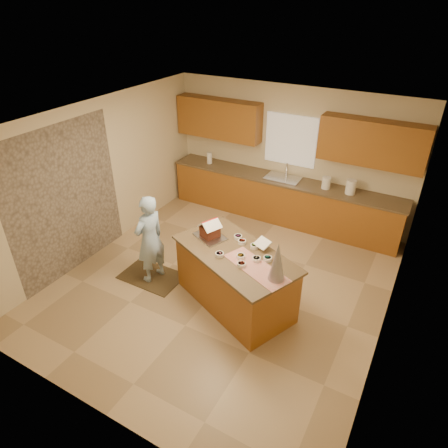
{
  "coord_description": "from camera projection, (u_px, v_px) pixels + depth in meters",
  "views": [
    {
      "loc": [
        2.54,
        -4.52,
        4.21
      ],
      "look_at": [
        -0.1,
        0.2,
        1.0
      ],
      "focal_mm": 31.75,
      "sensor_mm": 36.0,
      "label": 1
    }
  ],
  "objects": [
    {
      "name": "tinsel_tree",
      "position": [
        277.0,
        262.0,
        5.06
      ],
      "size": [
        0.29,
        0.29,
        0.56
      ],
      "primitive_type": "cone",
      "rotation": [
        0.0,
        0.0,
        -0.41
      ],
      "color": "silver",
      "rests_on": "island_top"
    },
    {
      "name": "island_top",
      "position": [
        235.0,
        254.0,
        5.73
      ],
      "size": [
        2.15,
        1.67,
        0.04
      ],
      "primitive_type": "cube",
      "rotation": [
        0.0,
        0.0,
        -0.41
      ],
      "color": "brown",
      "rests_on": "island_base"
    },
    {
      "name": "window_curtain",
      "position": [
        291.0,
        140.0,
        7.81
      ],
      "size": [
        1.05,
        0.03,
        1.0
      ],
      "primitive_type": "cube",
      "color": "white",
      "rests_on": "wall_back"
    },
    {
      "name": "back_counter_base",
      "position": [
        281.0,
        200.0,
        8.22
      ],
      "size": [
        4.8,
        0.6,
        0.88
      ],
      "primitive_type": "cube",
      "color": "brown",
      "rests_on": "floor"
    },
    {
      "name": "upper_cabinet_right",
      "position": [
        372.0,
        143.0,
        6.91
      ],
      "size": [
        1.85,
        0.35,
        0.8
      ],
      "primitive_type": "cube",
      "color": "#925B1F",
      "rests_on": "wall_back"
    },
    {
      "name": "candy_bowls",
      "position": [
        245.0,
        252.0,
        5.69
      ],
      "size": [
        0.76,
        0.72,
        0.06
      ],
      "color": "pink",
      "rests_on": "island_top"
    },
    {
      "name": "boy",
      "position": [
        150.0,
        239.0,
        6.33
      ],
      "size": [
        0.46,
        0.61,
        1.52
      ],
      "primitive_type": "imported",
      "rotation": [
        0.0,
        0.0,
        -1.75
      ],
      "color": "#9AB9DB",
      "rests_on": "rug"
    },
    {
      "name": "back_counter_top",
      "position": [
        283.0,
        180.0,
        7.99
      ],
      "size": [
        4.85,
        0.63,
        0.04
      ],
      "primitive_type": "cube",
      "color": "brown",
      "rests_on": "back_counter_base"
    },
    {
      "name": "wall_right",
      "position": [
        400.0,
        259.0,
        4.87
      ],
      "size": [
        5.5,
        5.5,
        0.0
      ],
      "primitive_type": "plane",
      "color": "beige",
      "rests_on": "floor"
    },
    {
      "name": "canister_b",
      "position": [
        351.0,
        187.0,
        7.34
      ],
      "size": [
        0.19,
        0.19,
        0.27
      ],
      "primitive_type": "cylinder",
      "color": "white",
      "rests_on": "back_counter_top"
    },
    {
      "name": "wall_back",
      "position": [
        290.0,
        154.0,
        7.98
      ],
      "size": [
        5.5,
        5.5,
        0.0
      ],
      "primitive_type": "plane",
      "color": "beige",
      "rests_on": "floor"
    },
    {
      "name": "wall_front",
      "position": [
        85.0,
        330.0,
        3.86
      ],
      "size": [
        5.5,
        5.5,
        0.0
      ],
      "primitive_type": "plane",
      "color": "beige",
      "rests_on": "floor"
    },
    {
      "name": "paper_towel",
      "position": [
        209.0,
        158.0,
        8.64
      ],
      "size": [
        0.11,
        0.11,
        0.25
      ],
      "primitive_type": "cylinder",
      "color": "white",
      "rests_on": "back_counter_top"
    },
    {
      "name": "wall_left",
      "position": [
        100.0,
        178.0,
        6.97
      ],
      "size": [
        5.5,
        5.5,
        0.0
      ],
      "primitive_type": "plane",
      "color": "beige",
      "rests_on": "floor"
    },
    {
      "name": "cookbook",
      "position": [
        263.0,
        243.0,
        5.77
      ],
      "size": [
        0.27,
        0.25,
        0.1
      ],
      "primitive_type": "cube",
      "rotation": [
        -1.13,
        0.0,
        -0.41
      ],
      "color": "white",
      "rests_on": "island_top"
    },
    {
      "name": "canister_c",
      "position": [
        350.0,
        188.0,
        7.36
      ],
      "size": [
        0.15,
        0.15,
        0.21
      ],
      "primitive_type": "cylinder",
      "color": "white",
      "rests_on": "back_counter_top"
    },
    {
      "name": "island_base",
      "position": [
        235.0,
        279.0,
        5.97
      ],
      "size": [
        2.04,
        1.57,
        0.89
      ],
      "primitive_type": "cube",
      "rotation": [
        0.0,
        0.0,
        -0.41
      ],
      "color": "brown",
      "rests_on": "floor"
    },
    {
      "name": "gingerbread_house",
      "position": [
        210.0,
        230.0,
        6.01
      ],
      "size": [
        0.37,
        0.37,
        0.29
      ],
      "color": "#5C2918",
      "rests_on": "baking_tray"
    },
    {
      "name": "ceiling",
      "position": [
        223.0,
        122.0,
        5.23
      ],
      "size": [
        5.5,
        5.5,
        0.0
      ],
      "primitive_type": "plane",
      "color": "silver",
      "rests_on": "floor"
    },
    {
      "name": "upper_cabinet_left",
      "position": [
        219.0,
        119.0,
        8.22
      ],
      "size": [
        1.85,
        0.35,
        0.8
      ],
      "primitive_type": "cube",
      "color": "#925B1F",
      "rests_on": "wall_back"
    },
    {
      "name": "table_runner",
      "position": [
        256.0,
        268.0,
        5.4
      ],
      "size": [
        1.08,
        0.74,
        0.01
      ],
      "primitive_type": "cube",
      "rotation": [
        0.0,
        0.0,
        -0.41
      ],
      "color": "#AB1C0C",
      "rests_on": "island_top"
    },
    {
      "name": "sink",
      "position": [
        283.0,
        180.0,
        7.99
      ],
      "size": [
        0.7,
        0.45,
        0.12
      ],
      "primitive_type": "cube",
      "color": "silver",
      "rests_on": "back_counter_top"
    },
    {
      "name": "canister_a",
      "position": [
        326.0,
        183.0,
        7.55
      ],
      "size": [
        0.17,
        0.17,
        0.23
      ],
      "primitive_type": "cylinder",
      "color": "white",
      "rests_on": "back_counter_top"
    },
    {
      "name": "stone_accent",
      "position": [
        66.0,
        202.0,
        6.41
      ],
      "size": [
        0.0,
        2.5,
        2.5
      ],
      "primitive_type": "plane",
      "rotation": [
        1.57,
        0.0,
        1.57
      ],
      "color": "gray",
      "rests_on": "wall_left"
    },
    {
      "name": "floor",
      "position": [
        223.0,
        282.0,
        6.61
      ],
      "size": [
        5.5,
        5.5,
        0.0
      ],
      "primitive_type": "plane",
      "color": "tan",
      "rests_on": "ground"
    },
    {
      "name": "rug",
      "position": [
        152.0,
        276.0,
        6.74
      ],
      "size": [
        1.03,
        0.67,
        0.01
      ],
      "primitive_type": "cube",
      "color": "black",
      "rests_on": "floor"
    },
    {
      "name": "faucet",
      "position": [
        287.0,
        169.0,
        8.04
      ],
      "size": [
        0.03,
        0.03,
        0.28
      ],
      "primitive_type": "cylinder",
      "color": "silver",
      "rests_on": "back_counter_top"
    },
    {
      "name": "baking_tray",
      "position": [
        210.0,
        237.0,
        6.07
      ],
      "size": [
        0.57,
        0.5,
        0.03
      ],
      "primitive_type": "cube",
      "rotation": [
        0.0,
        0.0,
        -0.41
      ],
      "color": "silver",
      "rests_on": "island_top"
    }
  ]
}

